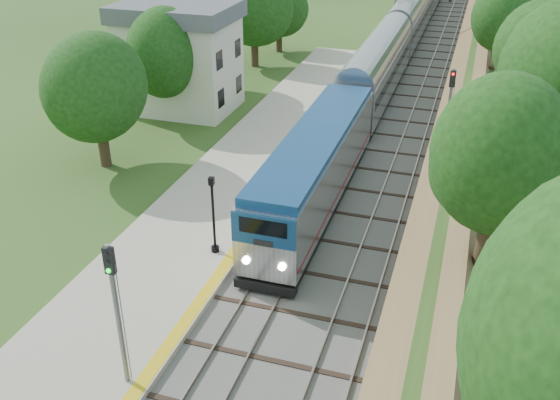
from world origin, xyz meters
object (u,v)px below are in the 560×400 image
(train, at_px, (409,23))
(signal_farside, at_px, (449,108))
(signal_platform, at_px, (116,301))
(lamppost_far, at_px, (214,219))
(signal_gantry, at_px, (435,0))
(station_building, at_px, (180,56))

(train, height_order, signal_farside, signal_farside)
(signal_platform, bearing_deg, lamppost_far, 92.24)
(signal_gantry, relative_size, signal_platform, 1.47)
(train, distance_m, signal_farside, 31.21)
(signal_platform, relative_size, signal_farside, 0.93)
(signal_gantry, relative_size, signal_farside, 1.37)
(train, distance_m, signal_platform, 53.60)
(train, height_order, signal_platform, signal_platform)
(signal_farside, bearing_deg, train, 101.47)
(signal_platform, bearing_deg, train, 86.90)
(signal_gantry, height_order, signal_platform, signal_gantry)
(lamppost_far, height_order, signal_platform, signal_platform)
(signal_gantry, bearing_deg, signal_platform, -95.81)
(signal_platform, xyz_separation_m, signal_farside, (9.10, 22.95, -0.04))
(train, xyz_separation_m, signal_platform, (-2.90, -53.50, 1.72))
(signal_gantry, bearing_deg, lamppost_far, -97.42)
(station_building, distance_m, signal_platform, 29.93)
(lamppost_far, distance_m, signal_platform, 9.04)
(train, xyz_separation_m, signal_farside, (6.20, -30.54, 1.68))
(signal_gantry, distance_m, lamppost_far, 44.39)
(station_building, bearing_deg, train, 61.42)
(signal_gantry, distance_m, signal_farside, 30.09)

